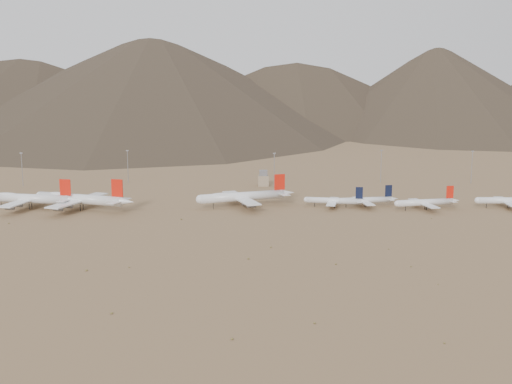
{
  "coord_description": "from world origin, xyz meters",
  "views": [
    {
      "loc": [
        11.2,
        -360.95,
        79.93
      ],
      "look_at": [
        21.96,
        30.0,
        11.13
      ],
      "focal_mm": 45.0,
      "sensor_mm": 36.0,
      "label": 1
    }
  ],
  "objects_px": {
    "widebody_east": "(243,196)",
    "narrowbody_a": "(335,201)",
    "widebody_centre": "(80,199)",
    "widebody_west": "(29,198)",
    "narrowbody_b": "(366,200)",
    "control_tower": "(263,179)"
  },
  "relations": [
    {
      "from": "widebody_east",
      "to": "narrowbody_a",
      "type": "bearing_deg",
      "value": -22.75
    },
    {
      "from": "widebody_centre",
      "to": "narrowbody_a",
      "type": "height_order",
      "value": "widebody_centre"
    },
    {
      "from": "widebody_east",
      "to": "narrowbody_a",
      "type": "height_order",
      "value": "widebody_east"
    },
    {
      "from": "widebody_west",
      "to": "narrowbody_b",
      "type": "relative_size",
      "value": 1.57
    },
    {
      "from": "widebody_east",
      "to": "narrowbody_b",
      "type": "distance_m",
      "value": 78.21
    },
    {
      "from": "widebody_centre",
      "to": "narrowbody_a",
      "type": "relative_size",
      "value": 1.63
    },
    {
      "from": "widebody_centre",
      "to": "control_tower",
      "type": "xyz_separation_m",
      "value": [
        116.77,
        89.15,
        -1.86
      ]
    },
    {
      "from": "widebody_west",
      "to": "widebody_centre",
      "type": "xyz_separation_m",
      "value": [
        32.98,
        -4.87,
        0.41
      ]
    },
    {
      "from": "control_tower",
      "to": "widebody_east",
      "type": "bearing_deg",
      "value": -101.23
    },
    {
      "from": "widebody_centre",
      "to": "narrowbody_a",
      "type": "bearing_deg",
      "value": 22.44
    },
    {
      "from": "widebody_west",
      "to": "widebody_east",
      "type": "relative_size",
      "value": 1.02
    },
    {
      "from": "narrowbody_a",
      "to": "narrowbody_b",
      "type": "height_order",
      "value": "narrowbody_b"
    },
    {
      "from": "narrowbody_a",
      "to": "widebody_centre",
      "type": "bearing_deg",
      "value": -165.51
    },
    {
      "from": "narrowbody_b",
      "to": "widebody_east",
      "type": "bearing_deg",
      "value": 170.4
    },
    {
      "from": "narrowbody_b",
      "to": "control_tower",
      "type": "bearing_deg",
      "value": 118.74
    },
    {
      "from": "widebody_west",
      "to": "narrowbody_a",
      "type": "height_order",
      "value": "widebody_west"
    },
    {
      "from": "narrowbody_b",
      "to": "control_tower",
      "type": "height_order",
      "value": "narrowbody_b"
    },
    {
      "from": "widebody_west",
      "to": "narrowbody_a",
      "type": "relative_size",
      "value": 1.59
    },
    {
      "from": "widebody_west",
      "to": "widebody_east",
      "type": "xyz_separation_m",
      "value": [
        133.63,
        3.11,
        0.03
      ]
    },
    {
      "from": "widebody_west",
      "to": "narrowbody_a",
      "type": "distance_m",
      "value": 191.99
    },
    {
      "from": "control_tower",
      "to": "widebody_centre",
      "type": "bearing_deg",
      "value": -142.64
    },
    {
      "from": "widebody_east",
      "to": "narrowbody_b",
      "type": "height_order",
      "value": "widebody_east"
    }
  ]
}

